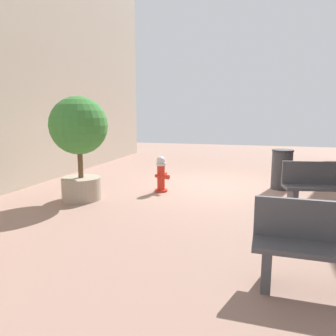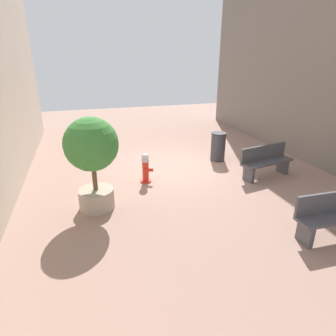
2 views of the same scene
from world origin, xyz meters
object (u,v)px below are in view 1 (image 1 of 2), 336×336
object	(u,v)px
planter_tree	(79,136)
trash_bin	(282,169)
bench_near	(329,186)
fire_hydrant	(161,174)
bench_far	(331,248)

from	to	relation	value
planter_tree	trash_bin	size ratio (longest dim) A/B	2.25
bench_near	trash_bin	xyz separation A→B (m)	(0.74, -1.71, -0.00)
fire_hydrant	bench_near	bearing A→B (deg)	169.94
planter_tree	bench_near	bearing A→B (deg)	-173.97
fire_hydrant	trash_bin	distance (m)	3.00
bench_far	trash_bin	distance (m)	4.81
bench_near	bench_far	size ratio (longest dim) A/B	1.12
fire_hydrant	bench_far	xyz separation A→B (m)	(-2.97, 3.73, 0.06)
fire_hydrant	bench_near	size ratio (longest dim) A/B	0.49
bench_far	trash_bin	xyz separation A→B (m)	(0.16, -4.81, 0.01)
fire_hydrant	bench_far	distance (m)	4.77
planter_tree	trash_bin	world-z (taller)	planter_tree
trash_bin	bench_far	bearing A→B (deg)	91.95
fire_hydrant	trash_bin	bearing A→B (deg)	-159.01
bench_far	trash_bin	world-z (taller)	trash_bin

